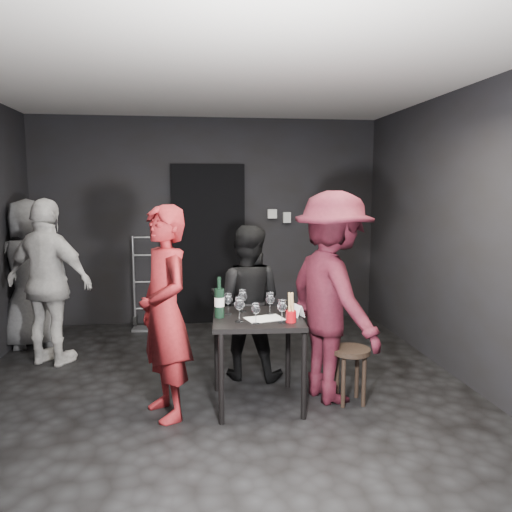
{
  "coord_description": "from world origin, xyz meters",
  "views": [
    {
      "loc": [
        -0.23,
        -4.14,
        1.79
      ],
      "look_at": [
        0.34,
        0.25,
        1.19
      ],
      "focal_mm": 35.0,
      "sensor_mm": 36.0,
      "label": 1
    }
  ],
  "objects": [
    {
      "name": "reserved_card",
      "position": [
        0.61,
        -0.25,
        0.8
      ],
      "size": [
        0.11,
        0.15,
        0.1
      ],
      "primitive_type": null,
      "rotation": [
        0.0,
        0.0,
        0.29
      ],
      "color": "white",
      "rests_on": "tasting_table"
    },
    {
      "name": "doorway",
      "position": [
        0.0,
        2.44,
        1.05
      ],
      "size": [
        0.95,
        0.1,
        2.1
      ],
      "primitive_type": "cube",
      "color": "black",
      "rests_on": "ground"
    },
    {
      "name": "wine_glass_d",
      "position": [
        0.25,
        -0.43,
        0.84
      ],
      "size": [
        0.09,
        0.09,
        0.18
      ],
      "primitive_type": null,
      "rotation": [
        0.0,
        0.0,
        0.35
      ],
      "color": "white",
      "rests_on": "tasting_table"
    },
    {
      "name": "wine_glass_e",
      "position": [
        0.46,
        -0.42,
        0.85
      ],
      "size": [
        0.09,
        0.09,
        0.2
      ],
      "primitive_type": null,
      "rotation": [
        0.0,
        0.0,
        -0.21
      ],
      "color": "white",
      "rests_on": "tasting_table"
    },
    {
      "name": "hand_truck",
      "position": [
        -0.79,
        2.24,
        0.22
      ],
      "size": [
        0.4,
        0.34,
        1.19
      ],
      "rotation": [
        0.0,
        0.0,
        -0.07
      ],
      "color": "#B2B2B7",
      "rests_on": "floor"
    },
    {
      "name": "woman_black",
      "position": [
        0.28,
        0.43,
        0.7
      ],
      "size": [
        0.76,
        0.56,
        1.4
      ],
      "primitive_type": "imported",
      "rotation": [
        0.0,
        0.0,
        2.83
      ],
      "color": "black",
      "rests_on": "floor"
    },
    {
      "name": "wine_glass_f",
      "position": [
        0.41,
        -0.16,
        0.85
      ],
      "size": [
        0.1,
        0.1,
        0.2
      ],
      "primitive_type": null,
      "rotation": [
        0.0,
        0.0,
        0.27
      ],
      "color": "white",
      "rests_on": "tasting_table"
    },
    {
      "name": "tasting_table",
      "position": [
        0.3,
        -0.21,
        0.65
      ],
      "size": [
        0.72,
        0.72,
        0.75
      ],
      "rotation": [
        0.0,
        0.0,
        -0.07
      ],
      "color": "black",
      "rests_on": "floor"
    },
    {
      "name": "wall_front",
      "position": [
        0.0,
        -2.5,
        1.35
      ],
      "size": [
        4.5,
        0.04,
        2.7
      ],
      "primitive_type": "cube",
      "color": "black",
      "rests_on": "ground"
    },
    {
      "name": "wine_glass_b",
      "position": [
        0.07,
        -0.11,
        0.85
      ],
      "size": [
        0.08,
        0.08,
        0.2
      ],
      "primitive_type": null,
      "rotation": [
        0.0,
        0.0,
        0.07
      ],
      "color": "white",
      "rests_on": "tasting_table"
    },
    {
      "name": "ceiling",
      "position": [
        0.0,
        0.0,
        2.7
      ],
      "size": [
        4.5,
        5.0,
        0.02
      ],
      "primitive_type": "cube",
      "color": "silver",
      "rests_on": "ground"
    },
    {
      "name": "server_red",
      "position": [
        -0.44,
        -0.31,
        0.93
      ],
      "size": [
        0.68,
        0.8,
        1.85
      ],
      "primitive_type": "imported",
      "rotation": [
        0.0,
        0.0,
        -1.15
      ],
      "color": "maroon",
      "rests_on": "floor"
    },
    {
      "name": "wallbox_upper",
      "position": [
        0.85,
        2.45,
        1.45
      ],
      "size": [
        0.12,
        0.06,
        0.12
      ],
      "primitive_type": "cube",
      "color": "#B7B7B2",
      "rests_on": "wall_back"
    },
    {
      "name": "wall_back",
      "position": [
        0.0,
        2.5,
        1.35
      ],
      "size": [
        4.5,
        0.04,
        2.7
      ],
      "primitive_type": "cube",
      "color": "black",
      "rests_on": "ground"
    },
    {
      "name": "wine_glass_a",
      "position": [
        0.14,
        -0.35,
        0.86
      ],
      "size": [
        0.11,
        0.11,
        0.22
      ],
      "primitive_type": null,
      "rotation": [
        0.0,
        0.0,
        -0.38
      ],
      "color": "white",
      "rests_on": "tasting_table"
    },
    {
      "name": "wine_glass_c",
      "position": [
        0.19,
        -0.03,
        0.86
      ],
      "size": [
        0.1,
        0.1,
        0.21
      ],
      "primitive_type": null,
      "rotation": [
        0.0,
        0.0,
        0.22
      ],
      "color": "white",
      "rests_on": "tasting_table"
    },
    {
      "name": "tasting_mat",
      "position": [
        0.34,
        -0.29,
        0.75
      ],
      "size": [
        0.33,
        0.27,
        0.0
      ],
      "primitive_type": "cube",
      "rotation": [
        0.0,
        0.0,
        0.28
      ],
      "color": "white",
      "rests_on": "tasting_table"
    },
    {
      "name": "wall_right",
      "position": [
        2.25,
        0.0,
        1.35
      ],
      "size": [
        0.04,
        5.0,
        2.7
      ],
      "primitive_type": "cube",
      "color": "black",
      "rests_on": "ground"
    },
    {
      "name": "floor",
      "position": [
        0.0,
        0.0,
        0.0
      ],
      "size": [
        4.5,
        5.0,
        0.02
      ],
      "primitive_type": "cube",
      "color": "black",
      "rests_on": "ground"
    },
    {
      "name": "wallbox_lower",
      "position": [
        1.05,
        2.45,
        1.4
      ],
      "size": [
        0.1,
        0.06,
        0.14
      ],
      "primitive_type": "cube",
      "color": "#B7B7B2",
      "rests_on": "wall_back"
    },
    {
      "name": "wine_bottle",
      "position": [
        -0.01,
        -0.2,
        0.88
      ],
      "size": [
        0.08,
        0.08,
        0.33
      ],
      "rotation": [
        0.0,
        0.0,
        0.14
      ],
      "color": "black",
      "rests_on": "tasting_table"
    },
    {
      "name": "bystander_grey",
      "position": [
        -2.02,
        1.65,
        0.94
      ],
      "size": [
        1.02,
        0.72,
        1.88
      ],
      "primitive_type": "imported",
      "rotation": [
        0.0,
        0.0,
        3.41
      ],
      "color": "slate",
      "rests_on": "floor"
    },
    {
      "name": "man_maroon",
      "position": [
        0.94,
        -0.16,
        1.04
      ],
      "size": [
        1.0,
        1.47,
        2.09
      ],
      "primitive_type": "imported",
      "rotation": [
        0.0,
        0.0,
        1.87
      ],
      "color": "#40101B",
      "rests_on": "floor"
    },
    {
      "name": "breadstick_cup",
      "position": [
        0.53,
        -0.41,
        0.86
      ],
      "size": [
        0.08,
        0.08,
        0.25
      ],
      "rotation": [
        0.0,
        0.0,
        0.21
      ],
      "color": "#A60910",
      "rests_on": "tasting_table"
    },
    {
      "name": "bystander_cream",
      "position": [
        -1.66,
        1.03,
        0.96
      ],
      "size": [
        1.24,
        0.97,
        1.91
      ],
      "primitive_type": "imported",
      "rotation": [
        0.0,
        0.0,
        2.69
      ],
      "color": "silver",
      "rests_on": "floor"
    },
    {
      "name": "stool",
      "position": [
        1.07,
        -0.28,
        0.37
      ],
      "size": [
        0.32,
        0.32,
        0.47
      ],
      "rotation": [
        0.0,
        0.0,
        -0.38
      ],
      "color": "#352215",
      "rests_on": "floor"
    }
  ]
}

